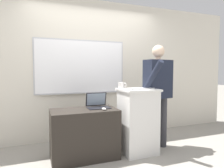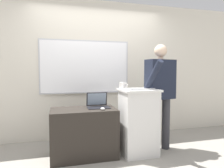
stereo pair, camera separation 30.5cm
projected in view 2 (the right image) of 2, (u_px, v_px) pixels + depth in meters
ground_plane at (117, 168)px, 2.66m from camera, size 30.00×30.00×0.00m
back_wall at (97, 69)px, 3.92m from camera, size 6.40×0.17×2.63m
lectern_podium at (138, 121)px, 3.09m from camera, size 0.56×0.52×1.01m
side_desk at (84, 133)px, 2.98m from camera, size 0.96×0.54×0.72m
person_presenter at (160, 89)px, 3.20m from camera, size 0.64×0.61×1.71m
laptop at (98, 103)px, 3.11m from camera, size 0.33×0.29×0.22m
wireless_keyboard at (141, 89)px, 3.00m from camera, size 0.41×0.13×0.02m
computer_mouse_by_laptop at (103, 109)px, 2.89m from camera, size 0.06×0.10×0.03m
coffee_mug at (122, 85)px, 3.19m from camera, size 0.14×0.09×0.10m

